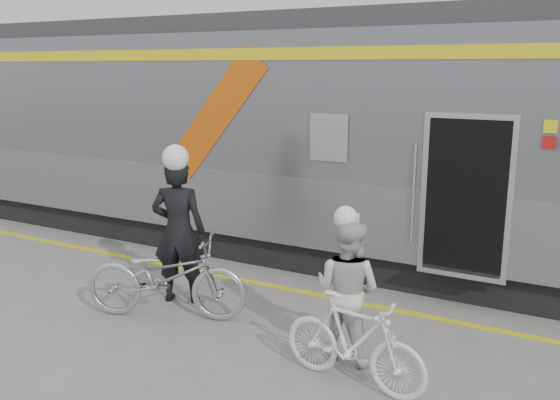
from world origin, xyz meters
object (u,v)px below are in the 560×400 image
Objects in this scene: man at (179,231)px; bicycle_right at (354,341)px; bicycle_left at (166,277)px; woman at (348,290)px.

man is 1.25× the size of bicycle_right.
man is 3.22m from bicycle_right.
bicycle_right is (2.81, -0.44, -0.07)m from bicycle_left.
bicycle_left is 2.53m from woman.
woman is at bearing -108.74° from bicycle_left.
bicycle_left is at bearing 88.46° from bicycle_right.
woman reaches higher than bicycle_left.
man reaches higher than bicycle_right.
bicycle_left is at bearing 9.86° from woman.
woman is (2.51, 0.11, 0.25)m from bicycle_left.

